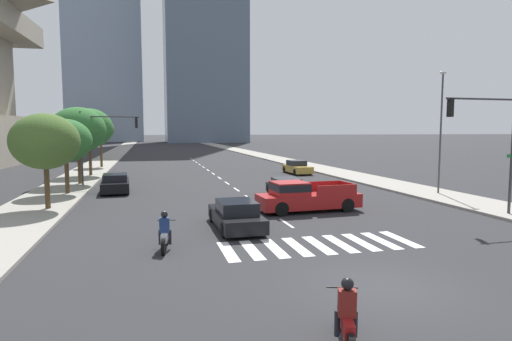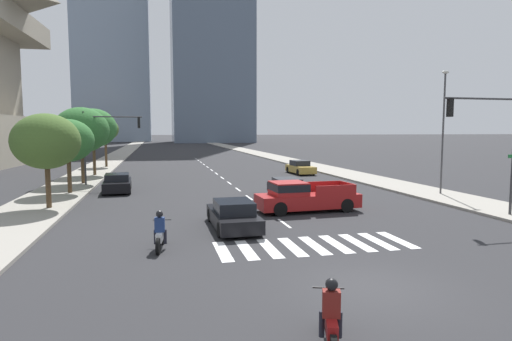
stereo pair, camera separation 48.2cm
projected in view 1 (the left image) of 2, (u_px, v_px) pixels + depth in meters
ground_plane at (381, 287)px, 12.05m from camera, size 800.00×800.00×0.00m
sidewalk_east at (337, 172)px, 44.09m from camera, size 4.00×260.00×0.15m
sidewalk_west at (77, 179)px, 37.90m from camera, size 4.00×260.00×0.15m
crosswalk_near at (319, 245)px, 16.46m from camera, size 7.65×2.68×0.01m
lane_divider_center at (213, 174)px, 43.48m from camera, size 0.14×50.00×0.01m
motorcycle_lead at (346, 319)px, 8.72m from camera, size 0.96×2.05×1.49m
motorcycle_trailing at (165, 234)px, 15.78m from camera, size 0.70×2.05×1.49m
pickup_truck at (304, 197)px, 23.24m from camera, size 5.74×2.23×1.67m
sedan_black_0 at (236, 215)px, 19.20m from camera, size 1.93×4.64×1.31m
sedan_black_1 at (115, 184)px, 30.52m from camera, size 2.08×4.72×1.33m
sedan_gold_2 at (297, 168)px, 43.49m from camera, size 1.98×4.44×1.36m
sedan_black_3 at (287, 188)px, 28.39m from camera, size 1.99×4.43×1.24m
traffic_signal_near at (490, 131)px, 21.22m from camera, size 4.37×0.28×6.26m
traffic_signal_far at (104, 135)px, 33.17m from camera, size 4.72×0.28×5.78m
street_lamp_east at (441, 124)px, 28.68m from camera, size 0.50×0.24×8.28m
street_tree_nearest at (45, 142)px, 23.08m from camera, size 3.62×3.62×5.25m
street_tree_second at (65, 141)px, 28.72m from camera, size 3.46×3.46×5.09m
street_tree_third at (78, 130)px, 33.92m from camera, size 4.34×4.34×6.18m
street_tree_fourth at (89, 128)px, 40.21m from camera, size 4.40×4.40×6.40m
street_tree_fifth at (100, 130)px, 49.54m from camera, size 3.09×3.09×5.74m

